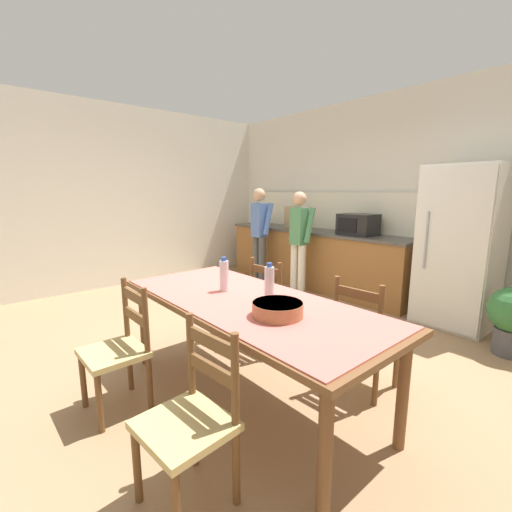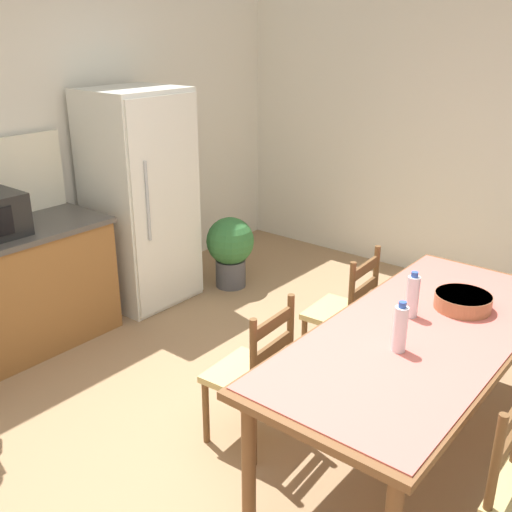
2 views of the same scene
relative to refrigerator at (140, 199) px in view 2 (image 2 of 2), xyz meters
The scene contains 10 objects.
ground_plane 2.61m from the refrigerator, 116.62° to the right, with size 8.32×8.32×0.00m, color #9E7A56.
wall_right 3.12m from the refrigerator, 45.34° to the right, with size 0.12×5.20×2.90m, color silver.
refrigerator is the anchor object (origin of this frame).
dining_table 2.81m from the refrigerator, 99.00° to the right, with size 2.23×0.95×0.78m.
bottle_near_centre 2.86m from the refrigerator, 104.49° to the right, with size 0.07×0.07×0.27m.
bottle_off_centre 2.67m from the refrigerator, 97.05° to the right, with size 0.07×0.07×0.27m.
serving_bowl 2.84m from the refrigerator, 91.00° to the right, with size 0.32×0.32×0.09m.
chair_side_far_right 2.06m from the refrigerator, 88.25° to the right, with size 0.44×0.42×0.91m.
chair_side_far_left 2.27m from the refrigerator, 115.03° to the right, with size 0.44×0.43×0.91m.
potted_plant 0.95m from the refrigerator, 32.92° to the right, with size 0.44×0.44×0.67m.
Camera 2 is at (-2.11, -1.68, 2.30)m, focal length 42.00 mm.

